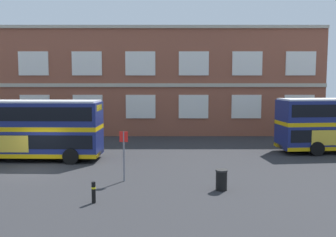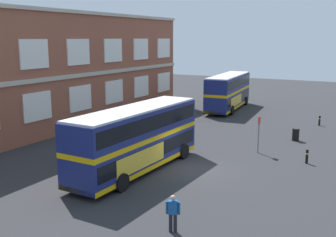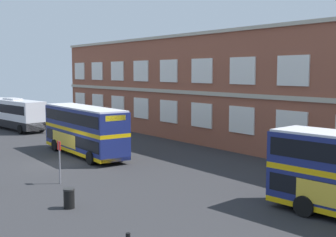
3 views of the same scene
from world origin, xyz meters
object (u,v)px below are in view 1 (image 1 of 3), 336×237
object	(u,v)px
double_decker_near	(22,129)
bus_stand_flag	(126,151)
station_litter_bin	(223,180)
safety_bollard_west	(95,192)

from	to	relation	value
double_decker_near	bus_stand_flag	world-z (taller)	double_decker_near
station_litter_bin	safety_bollard_west	xyz separation A→B (m)	(-5.92, -1.96, -0.03)
double_decker_near	safety_bollard_west	xyz separation A→B (m)	(6.82, -9.14, -1.66)
double_decker_near	safety_bollard_west	world-z (taller)	double_decker_near
station_litter_bin	safety_bollard_west	bearing A→B (deg)	-161.71
bus_stand_flag	station_litter_bin	world-z (taller)	bus_stand_flag
double_decker_near	bus_stand_flag	xyz separation A→B (m)	(7.74, -5.52, -0.51)
double_decker_near	station_litter_bin	distance (m)	14.72
station_litter_bin	safety_bollard_west	distance (m)	6.24
station_litter_bin	safety_bollard_west	size ratio (longest dim) A/B	1.08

